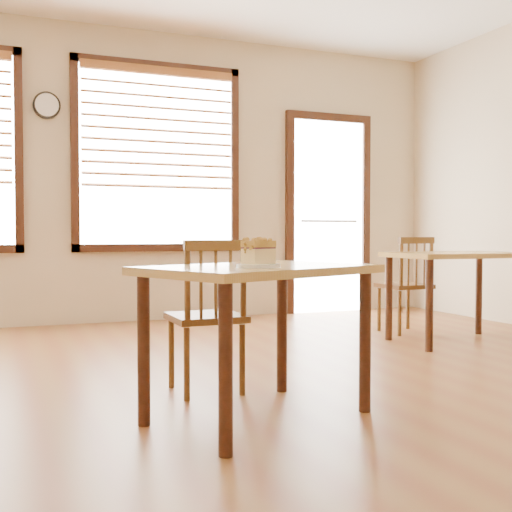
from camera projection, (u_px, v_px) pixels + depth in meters
The scene contains 11 objects.
ground at pixel (298, 433), 2.91m from camera, with size 8.00×8.00×0.00m, color brown.
room_shell at pixel (299, 26), 2.85m from camera, with size 8.00×8.00×8.00m.
window_right at pixel (158, 146), 6.64m from camera, with size 1.76×0.10×1.96m.
entry_door at pixel (328, 209), 7.42m from camera, with size 1.08×0.06×2.29m.
wall_clock at pixel (47, 105), 6.20m from camera, with size 0.26×0.05×0.26m.
cafe_table_main at pixel (259, 289), 3.12m from camera, with size 1.28×1.08×0.75m.
cafe_chair_main at pixel (208, 315), 3.63m from camera, with size 0.40×0.40×0.88m.
cafe_table_second at pixel (456, 266), 5.33m from camera, with size 1.10×0.75×0.75m.
cafe_chair_second at pixel (407, 284), 5.83m from camera, with size 0.40×0.40×0.88m.
plate at pixel (258, 266), 2.95m from camera, with size 0.20×0.20×0.02m.
cake_slice at pixel (258, 251), 2.94m from camera, with size 0.16×0.14×0.12m.
Camera 1 is at (-1.26, -2.60, 0.91)m, focal length 45.00 mm.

